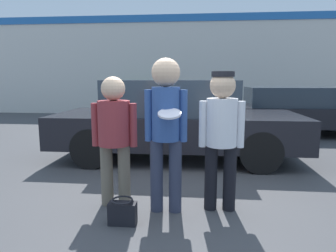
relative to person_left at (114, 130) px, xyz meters
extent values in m
plane|color=#3F3F42|center=(0.70, 0.15, -0.94)|extent=(56.00, 56.00, 0.00)
cube|color=silver|center=(0.70, 9.78, 1.19)|extent=(24.00, 0.18, 4.27)
cube|color=#2666B2|center=(0.70, 9.67, 3.18)|extent=(24.00, 0.04, 0.30)
cylinder|color=#665B4C|center=(-0.11, 0.00, -0.56)|extent=(0.15, 0.15, 0.76)
cylinder|color=#665B4C|center=(0.11, 0.00, -0.56)|extent=(0.15, 0.15, 0.76)
cylinder|color=maroon|center=(0.00, 0.00, 0.09)|extent=(0.39, 0.39, 0.54)
cylinder|color=maroon|center=(-0.23, 0.00, 0.07)|extent=(0.09, 0.09, 0.52)
cylinder|color=maroon|center=(0.23, 0.00, 0.07)|extent=(0.09, 0.09, 0.52)
sphere|color=#DBB28E|center=(0.00, 0.00, 0.50)|extent=(0.29, 0.29, 0.29)
cylinder|color=#2D3347|center=(0.53, -0.12, -0.51)|extent=(0.15, 0.15, 0.86)
cylinder|color=#2D3347|center=(0.75, -0.12, -0.51)|extent=(0.15, 0.15, 0.86)
cylinder|color=#2D4C8C|center=(0.64, -0.12, 0.22)|extent=(0.32, 0.32, 0.61)
cylinder|color=#2D4C8C|center=(0.44, -0.12, 0.20)|extent=(0.09, 0.09, 0.59)
cylinder|color=#2D4C8C|center=(0.84, -0.12, 0.20)|extent=(0.09, 0.09, 0.59)
sphere|color=#DBB28E|center=(0.64, -0.12, 0.68)|extent=(0.32, 0.32, 0.32)
cylinder|color=silver|center=(0.70, -0.35, 0.25)|extent=(0.25, 0.25, 0.10)
cylinder|color=black|center=(1.17, -0.02, -0.55)|extent=(0.15, 0.15, 0.78)
cylinder|color=black|center=(1.39, -0.02, -0.55)|extent=(0.15, 0.15, 0.78)
cylinder|color=silver|center=(1.28, -0.02, 0.12)|extent=(0.35, 0.35, 0.55)
cylinder|color=silver|center=(1.06, -0.02, 0.09)|extent=(0.09, 0.09, 0.54)
cylinder|color=silver|center=(1.50, -0.02, 0.09)|extent=(0.09, 0.09, 0.54)
sphere|color=#DBB28E|center=(1.28, -0.02, 0.54)|extent=(0.29, 0.29, 0.29)
cylinder|color=black|center=(1.28, -0.02, 0.67)|extent=(0.26, 0.26, 0.06)
cube|color=black|center=(0.61, 2.32, -0.35)|extent=(4.68, 1.89, 0.59)
cube|color=#28333D|center=(0.51, 2.32, 0.27)|extent=(2.43, 1.62, 0.64)
cylinder|color=black|center=(2.06, 3.17, -0.59)|extent=(0.71, 0.22, 0.71)
cylinder|color=black|center=(2.06, 1.48, -0.59)|extent=(0.71, 0.22, 0.71)
cylinder|color=black|center=(-0.84, 3.17, -0.59)|extent=(0.71, 0.22, 0.71)
cylinder|color=black|center=(-0.84, 1.48, -0.59)|extent=(0.71, 0.22, 0.71)
cube|color=black|center=(3.64, 5.27, -0.41)|extent=(4.34, 1.80, 0.53)
cube|color=#28333D|center=(3.55, 5.27, 0.12)|extent=(2.26, 1.54, 0.53)
cylinder|color=black|center=(4.99, 6.07, -0.62)|extent=(0.64, 0.22, 0.64)
cylinder|color=black|center=(2.30, 6.07, -0.62)|extent=(0.64, 0.22, 0.64)
cylinder|color=black|center=(2.30, 4.47, -0.62)|extent=(0.64, 0.22, 0.64)
sphere|color=#285B2D|center=(-1.64, 8.93, -0.28)|extent=(1.32, 1.32, 1.32)
cube|color=black|center=(0.21, -0.50, -0.82)|extent=(0.30, 0.14, 0.24)
torus|color=black|center=(0.21, -0.50, -0.67)|extent=(0.23, 0.23, 0.02)
camera|label=1|loc=(0.99, -3.48, 0.61)|focal=32.00mm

